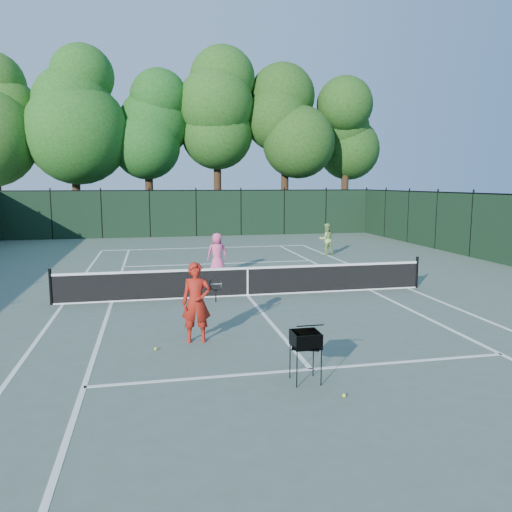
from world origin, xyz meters
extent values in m
plane|color=#4C5D50|center=(0.00, 0.00, 0.00)|extent=(90.00, 90.00, 0.00)
cube|color=white|center=(-5.49, 0.00, 0.00)|extent=(0.10, 23.77, 0.01)
cube|color=white|center=(5.49, 0.00, 0.00)|extent=(0.10, 23.77, 0.01)
cube|color=white|center=(-4.12, 0.00, 0.00)|extent=(0.10, 23.77, 0.01)
cube|color=white|center=(4.12, 0.00, 0.00)|extent=(0.10, 23.77, 0.01)
cube|color=white|center=(0.00, 11.88, 0.00)|extent=(10.97, 0.10, 0.01)
cube|color=white|center=(0.00, -6.40, 0.00)|extent=(8.23, 0.10, 0.01)
cube|color=white|center=(0.00, 6.40, 0.00)|extent=(8.23, 0.10, 0.01)
cube|color=white|center=(0.00, 0.00, 0.00)|extent=(0.10, 12.80, 0.01)
cube|color=black|center=(0.00, 0.00, 0.46)|extent=(11.60, 0.03, 0.85)
cube|color=white|center=(0.00, 0.00, 0.88)|extent=(11.60, 0.05, 0.07)
cube|color=white|center=(0.00, 0.00, 0.02)|extent=(11.60, 0.05, 0.04)
cube|color=white|center=(0.00, 0.00, 0.46)|extent=(0.05, 0.04, 0.91)
cylinder|color=black|center=(-5.80, 0.00, 0.53)|extent=(0.09, 0.09, 1.06)
cylinder|color=black|center=(5.80, 0.00, 0.53)|extent=(0.09, 0.09, 1.06)
cube|color=black|center=(0.00, 18.00, 1.50)|extent=(24.00, 0.05, 3.00)
cylinder|color=black|center=(-8.00, 22.00, 2.40)|extent=(0.56, 0.56, 4.80)
ellipsoid|color=#174915|center=(-8.00, 22.00, 8.71)|extent=(6.80, 6.80, 10.54)
cylinder|color=black|center=(-3.00, 21.80, 2.15)|extent=(0.56, 0.56, 4.30)
ellipsoid|color=#144616|center=(-3.00, 21.80, 7.75)|extent=(6.00, 6.00, 9.30)
cylinder|color=black|center=(2.00, 22.30, 2.50)|extent=(0.56, 0.56, 5.00)
ellipsoid|color=#1A4714|center=(2.00, 22.30, 9.03)|extent=(7.00, 7.00, 10.85)
cylinder|color=black|center=(7.00, 21.60, 2.30)|extent=(0.56, 0.56, 4.60)
ellipsoid|color=#183E11|center=(7.00, 21.60, 8.16)|extent=(6.20, 6.20, 9.61)
cylinder|color=black|center=(12.00, 22.10, 2.20)|extent=(0.56, 0.56, 4.40)
ellipsoid|color=#183F12|center=(12.00, 22.10, 7.74)|extent=(5.80, 5.80, 8.99)
imported|color=#A11D12|center=(-1.96, -4.26, 0.89)|extent=(0.68, 0.47, 1.78)
cylinder|color=black|center=(-1.49, -3.94, 0.95)|extent=(0.03, 0.03, 0.30)
torus|color=black|center=(-1.49, -3.94, 1.22)|extent=(0.30, 0.10, 0.30)
imported|color=#E35087|center=(-0.43, 3.98, 0.80)|extent=(0.80, 0.54, 1.60)
imported|color=#94BC5E|center=(5.46, 8.00, 0.78)|extent=(0.81, 0.66, 1.55)
cylinder|color=black|center=(-0.50, -7.16, 0.32)|extent=(0.02, 0.02, 0.65)
cylinder|color=black|center=(-0.06, -7.16, 0.32)|extent=(0.02, 0.02, 0.65)
cylinder|color=black|center=(-0.50, -6.72, 0.32)|extent=(0.02, 0.02, 0.65)
cylinder|color=black|center=(-0.06, -6.72, 0.32)|extent=(0.02, 0.02, 0.65)
cube|color=black|center=(-0.28, -6.94, 0.78)|extent=(0.61, 0.61, 0.27)
sphere|color=#CAD62B|center=(-0.28, -6.94, 0.70)|extent=(0.07, 0.07, 0.07)
sphere|color=#CAD62B|center=(-0.28, -6.94, 0.70)|extent=(0.07, 0.07, 0.07)
sphere|color=#CAD62B|center=(-0.28, -6.94, 0.70)|extent=(0.07, 0.07, 0.07)
sphere|color=#CAD62B|center=(-0.28, -6.94, 0.70)|extent=(0.07, 0.07, 0.07)
sphere|color=#CAD62B|center=(-0.28, -6.94, 0.70)|extent=(0.07, 0.07, 0.07)
sphere|color=#CAD62B|center=(-0.28, -6.94, 0.70)|extent=(0.07, 0.07, 0.07)
sphere|color=#CAD62B|center=(-0.28, -6.94, 0.70)|extent=(0.07, 0.07, 0.07)
sphere|color=#CAD62B|center=(-0.28, -6.94, 0.70)|extent=(0.07, 0.07, 0.07)
sphere|color=#CAD62B|center=(-0.28, -6.94, 0.70)|extent=(0.07, 0.07, 0.07)
sphere|color=#CAD62B|center=(-0.28, -6.94, 0.70)|extent=(0.07, 0.07, 0.07)
sphere|color=#CAD62B|center=(-0.28, -6.94, 0.70)|extent=(0.07, 0.07, 0.07)
sphere|color=#CAD62B|center=(-0.28, -6.94, 0.70)|extent=(0.07, 0.07, 0.07)
sphere|color=#CAD62B|center=(-0.28, -6.94, 0.70)|extent=(0.07, 0.07, 0.07)
sphere|color=#CAD62B|center=(-0.28, -6.94, 0.70)|extent=(0.07, 0.07, 0.07)
sphere|color=#CAD62B|center=(-0.28, -6.94, 0.70)|extent=(0.07, 0.07, 0.07)
sphere|color=#CAD62B|center=(-0.28, -6.94, 0.70)|extent=(0.07, 0.07, 0.07)
sphere|color=#CAD62B|center=(-0.28, -6.94, 0.70)|extent=(0.07, 0.07, 0.07)
sphere|color=#CAD62B|center=(-0.28, -6.94, 0.70)|extent=(0.07, 0.07, 0.07)
sphere|color=#CAD62B|center=(-0.28, -6.94, 0.70)|extent=(0.07, 0.07, 0.07)
sphere|color=gold|center=(0.15, -7.71, 0.03)|extent=(0.07, 0.07, 0.07)
sphere|color=#B9CC29|center=(-2.88, -4.69, 0.03)|extent=(0.07, 0.07, 0.07)
camera|label=1|loc=(-2.87, -15.05, 3.51)|focal=35.00mm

